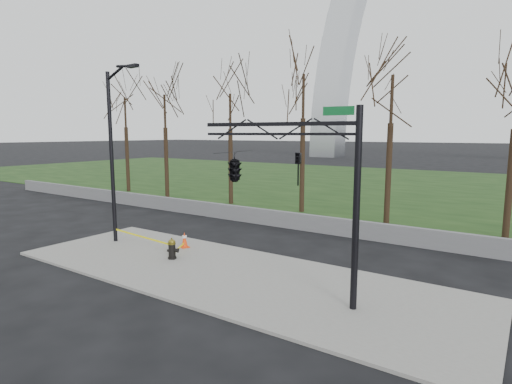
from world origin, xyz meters
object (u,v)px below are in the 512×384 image
Objects in this scene: fire_hydrant at (172,249)px; street_light at (114,145)px; traffic_signal_mast at (256,168)px; traffic_cone at (185,240)px.

street_light reaches higher than fire_hydrant.
traffic_signal_mast is (8.85, -1.36, -0.55)m from street_light.
fire_hydrant is 1.72m from traffic_cone.
fire_hydrant is 1.24× the size of traffic_cone.
street_light reaches higher than traffic_signal_mast.
traffic_cone is at bearing 149.40° from traffic_signal_mast.
fire_hydrant reaches higher than traffic_cone.
fire_hydrant is at bearing 162.41° from traffic_signal_mast.
traffic_signal_mast is (4.75, -0.89, 3.64)m from fire_hydrant.
fire_hydrant is 0.11× the size of street_light.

